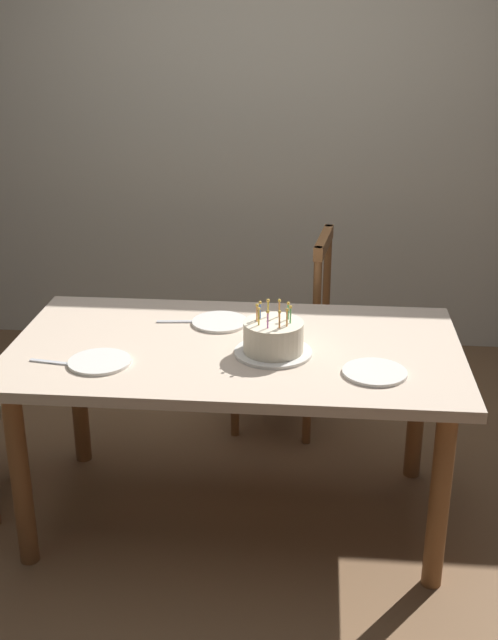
% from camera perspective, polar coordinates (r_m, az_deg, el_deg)
% --- Properties ---
extents(ground, '(6.40, 6.40, 0.00)m').
position_cam_1_polar(ground, '(3.31, -0.89, -13.56)').
color(ground, brown).
extents(back_wall, '(6.40, 0.10, 2.60)m').
position_cam_1_polar(back_wall, '(4.59, 1.48, 14.03)').
color(back_wall, beige).
rests_on(back_wall, ground).
extents(dining_table, '(1.65, 0.91, 0.74)m').
position_cam_1_polar(dining_table, '(2.98, -0.96, -3.33)').
color(dining_table, beige).
rests_on(dining_table, ground).
extents(birthday_cake, '(0.28, 0.28, 0.19)m').
position_cam_1_polar(birthday_cake, '(2.85, 1.74, -1.34)').
color(birthday_cake, silver).
rests_on(birthday_cake, dining_table).
extents(plate_near_celebrant, '(0.22, 0.22, 0.01)m').
position_cam_1_polar(plate_near_celebrant, '(2.84, -10.58, -2.94)').
color(plate_near_celebrant, white).
rests_on(plate_near_celebrant, dining_table).
extents(plate_far_side, '(0.22, 0.22, 0.01)m').
position_cam_1_polar(plate_far_side, '(3.14, -2.08, -0.15)').
color(plate_far_side, white).
rests_on(plate_far_side, dining_table).
extents(plate_near_guest, '(0.22, 0.22, 0.01)m').
position_cam_1_polar(plate_near_guest, '(2.75, 8.93, -3.69)').
color(plate_near_guest, white).
rests_on(plate_near_guest, dining_table).
extents(fork_near_celebrant, '(0.18, 0.04, 0.01)m').
position_cam_1_polar(fork_near_celebrant, '(2.88, -13.72, -2.96)').
color(fork_near_celebrant, silver).
rests_on(fork_near_celebrant, dining_table).
extents(fork_far_side, '(0.18, 0.03, 0.01)m').
position_cam_1_polar(fork_far_side, '(3.16, -4.96, -0.11)').
color(fork_far_side, silver).
rests_on(fork_far_side, dining_table).
extents(chair_spindle_back, '(0.49, 0.49, 0.95)m').
position_cam_1_polar(chair_spindle_back, '(3.75, 2.54, -1.09)').
color(chair_spindle_back, brown).
rests_on(chair_spindle_back, ground).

